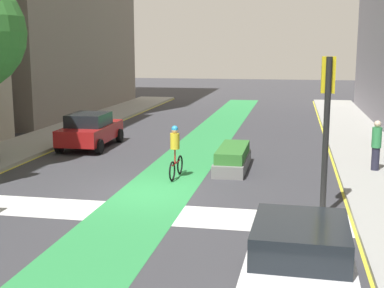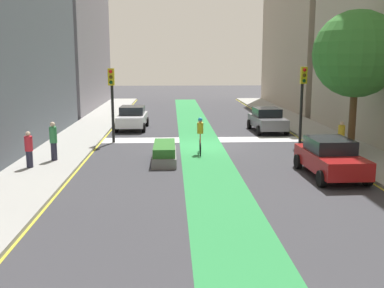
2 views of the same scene
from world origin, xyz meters
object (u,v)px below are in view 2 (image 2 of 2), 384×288
traffic_signal_near_right (112,91)px  street_tree_near (357,54)px  traffic_signal_near_left (303,90)px  car_red_left_far (330,157)px  cyclist_in_lane (200,135)px  pedestrian_sidewalk_left_a (341,136)px  pedestrian_sidewalk_right_b (53,141)px  pedestrian_sidewalk_right_a (29,149)px  median_planter (164,153)px  car_white_right_near (132,118)px  car_grey_left_near (267,120)px

traffic_signal_near_right → street_tree_near: (-12.63, 3.40, 2.02)m
traffic_signal_near_left → car_red_left_far: (0.94, 7.67, -2.25)m
cyclist_in_lane → pedestrian_sidewalk_left_a: 7.14m
traffic_signal_near_left → pedestrian_sidewalk_right_b: traffic_signal_near_left is taller
car_red_left_far → pedestrian_sidewalk_left_a: pedestrian_sidewalk_left_a is taller
car_red_left_far → pedestrian_sidewalk_right_a: 12.74m
traffic_signal_near_right → median_planter: traffic_signal_near_right is taller
traffic_signal_near_left → cyclist_in_lane: bearing=25.1°
car_white_right_near → traffic_signal_near_right: bearing=82.9°
median_planter → traffic_signal_near_right: bearing=-59.0°
car_grey_left_near → pedestrian_sidewalk_left_a: (-2.21, 7.52, 0.13)m
street_tree_near → traffic_signal_near_left: bearing=-58.0°
car_white_right_near → cyclist_in_lane: size_ratio=2.29×
car_red_left_far → traffic_signal_near_left: bearing=-97.0°
pedestrian_sidewalk_right_b → pedestrian_sidewalk_left_a: bearing=-174.2°
car_white_right_near → pedestrian_sidewalk_left_a: 14.50m
traffic_signal_near_right → median_planter: bearing=121.0°
street_tree_near → median_planter: (9.60, 1.65, -4.61)m
car_red_left_far → street_tree_near: bearing=-119.9°
pedestrian_sidewalk_left_a → median_planter: size_ratio=0.46×
pedestrian_sidewalk_right_a → pedestrian_sidewalk_left_a: bearing=-169.0°
cyclist_in_lane → street_tree_near: 8.78m
median_planter → cyclist_in_lane: bearing=-136.0°
cyclist_in_lane → pedestrian_sidewalk_right_b: bearing=15.3°
traffic_signal_near_left → traffic_signal_near_right: bearing=-2.7°
car_grey_left_near → car_white_right_near: bearing=-9.8°
traffic_signal_near_right → car_white_right_near: size_ratio=1.00×
traffic_signal_near_right → pedestrian_sidewalk_right_b: bearing=68.2°
traffic_signal_near_right → cyclist_in_lane: (-4.83, 3.31, -2.02)m
traffic_signal_near_right → car_grey_left_near: size_ratio=1.00×
car_grey_left_near → traffic_signal_near_left: bearing=104.0°
pedestrian_sidewalk_right_a → pedestrian_sidewalk_left_a: pedestrian_sidewalk_right_a is taller
pedestrian_sidewalk_right_a → pedestrian_sidewalk_left_a: 15.01m
traffic_signal_near_right → street_tree_near: street_tree_near is taller
car_grey_left_near → pedestrian_sidewalk_left_a: pedestrian_sidewalk_left_a is taller
traffic_signal_near_right → pedestrian_sidewalk_right_a: size_ratio=2.70×
traffic_signal_near_right → car_white_right_near: 5.80m
cyclist_in_lane → median_planter: bearing=44.0°
car_white_right_near → median_planter: (-2.36, 10.37, -0.40)m
car_grey_left_near → car_red_left_far: bearing=90.6°
car_grey_left_near → median_planter: bearing=52.6°
traffic_signal_near_right → car_red_left_far: bearing=140.4°
car_grey_left_near → pedestrian_sidewalk_right_b: (11.83, 8.96, 0.27)m
car_white_right_near → pedestrian_sidewalk_right_a: (3.44, 11.96, 0.15)m
traffic_signal_near_left → cyclist_in_lane: (5.99, 2.80, -2.08)m
car_white_right_near → car_red_left_far: size_ratio=1.00×
car_red_left_far → median_planter: bearing=-24.6°
traffic_signal_near_right → cyclist_in_lane: traffic_signal_near_right is taller
pedestrian_sidewalk_left_a → pedestrian_sidewalk_right_a: bearing=11.0°
car_red_left_far → median_planter: 7.54m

